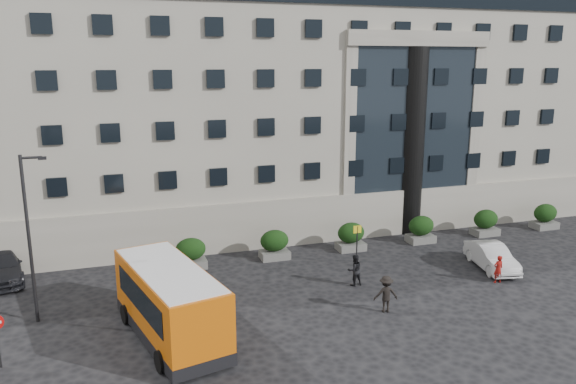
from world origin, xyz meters
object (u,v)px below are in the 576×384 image
Objects in this scene: red_truck at (57,216)px; white_taxi at (492,257)px; hedge_f at (545,216)px; hedge_d at (421,229)px; bus_stop_sign at (357,239)px; parked_car_c at (1,266)px; street_lamp at (30,233)px; hedge_e at (486,222)px; hedge_b at (274,244)px; minibus at (170,300)px; pedestrian_b at (355,270)px; pedestrian_c at (386,294)px; hedge_a at (191,253)px; parked_car_d at (10,245)px; pedestrian_a at (498,269)px; hedge_c at (351,236)px.

red_truck is 1.13× the size of white_taxi.
red_truck is at bearing 163.91° from hedge_f.
hedge_d is 5.86m from white_taxi.
parked_car_c is at bearing 167.80° from bus_stop_sign.
street_lamp is 1.47× the size of parked_car_c.
street_lamp is at bearing -82.67° from red_truck.
hedge_e reaches higher than parked_car_c.
red_truck is at bearing 143.33° from hedge_b.
hedge_f is (20.80, 0.00, 0.00)m from hedge_b.
hedge_f is 29.42m from minibus.
pedestrian_b is at bearing -163.00° from hedge_f.
pedestrian_c is (-7.43, -9.01, -0.00)m from hedge_d.
hedge_f is at bearing 43.46° from white_taxi.
pedestrian_c is at bearing -47.78° from hedge_a.
hedge_a is 20.80m from hedge_e.
hedge_b is 15.60m from hedge_e.
red_truck is 24.77m from pedestrian_c.
hedge_b is 20.80m from hedge_f.
hedge_a reaches higher than parked_car_c.
hedge_e is 0.22× the size of minibus.
white_taxi is at bearing -124.28° from hedge_e.
red_truck reaches higher than parked_car_d.
hedge_a is 9.94m from bus_stop_sign.
street_lamp is at bearing -173.46° from bus_stop_sign.
hedge_a is at bearing -35.49° from pedestrian_c.
bus_stop_sign is at bearing -22.06° from parked_car_c.
red_truck is 8.67m from parked_car_c.
pedestrian_c is at bearing 12.69° from pedestrian_a.
hedge_b reaches higher than parked_car_c.
hedge_a is at bearing -39.07° from pedestrian_b.
bus_stop_sign is at bearing -166.08° from hedge_e.
hedge_d is at bearing 0.00° from hedge_c.
street_lamp is 24.23m from pedestrian_a.
pedestrian_b is at bearing -30.45° from parked_car_c.
white_taxi is at bearing -2.09° from street_lamp.
hedge_e is 0.73× the size of bus_stop_sign.
pedestrian_c is (18.72, -14.89, 0.30)m from parked_car_d.
bus_stop_sign is (9.50, -2.80, 0.80)m from hedge_a.
hedge_f is at bearing -140.46° from pedestrian_a.
hedge_b is at bearing 180.00° from hedge_f.
bus_stop_sign is (4.30, -2.80, 0.80)m from hedge_b.
minibus is at bearing 10.93° from pedestrian_b.
hedge_c is 9.38m from pedestrian_a.
red_truck is at bearing 144.19° from bus_stop_sign.
hedge_d is (15.60, 0.00, 0.00)m from hedge_a.
street_lamp is at bearing 134.82° from minibus.
bus_stop_sign is at bearing 169.93° from white_taxi.
hedge_a is 12.16m from pedestrian_c.
street_lamp reaches higher than pedestrian_c.
red_truck reaches higher than bus_stop_sign.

